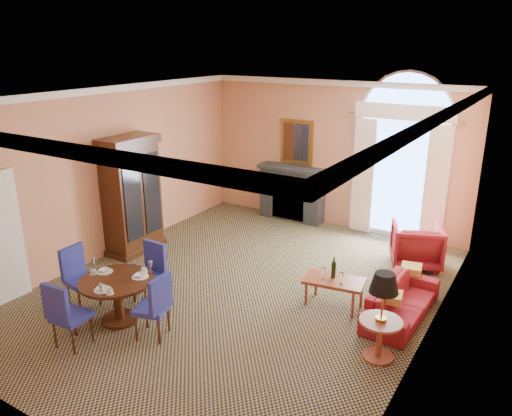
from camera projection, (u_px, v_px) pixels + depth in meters
The scene contains 12 objects.
ground at pixel (240, 289), 8.42m from camera, with size 7.50×7.50×0.00m, color #181440.
room_envelope at pixel (260, 135), 8.16m from camera, with size 6.04×7.52×3.45m.
armoire at pixel (131, 197), 9.66m from camera, with size 0.66×1.16×2.28m.
dining_table at pixel (117, 290), 7.30m from camera, with size 1.09×1.09×0.88m.
dining_chair_north at pixel (151, 268), 7.90m from camera, with size 0.52×0.52×0.97m.
dining_chair_south at pixel (64, 312), 6.64m from camera, with size 0.47×0.48×0.97m.
dining_chair_east at pixel (156, 303), 6.86m from camera, with size 0.55×0.55×0.97m.
dining_chair_west at pixel (78, 273), 7.75m from camera, with size 0.51×0.51×0.97m.
sofa at pixel (402, 301), 7.51m from camera, with size 1.75×0.68×0.51m, color maroon.
armchair at pixel (416, 245), 9.18m from camera, with size 0.87×0.89×0.81m, color maroon.
coffee_table at pixel (334, 281), 7.74m from camera, with size 0.99×0.65×0.81m.
side_table at pixel (382, 305), 6.35m from camera, with size 0.56×0.56×1.20m.
Camera 1 is at (4.17, -6.28, 3.99)m, focal length 35.00 mm.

